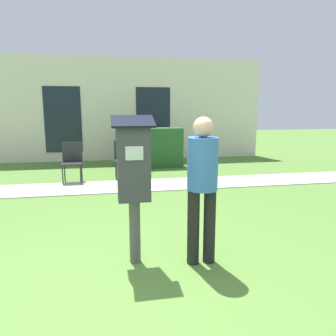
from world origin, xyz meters
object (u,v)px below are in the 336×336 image
person_standing (202,179)px  outdoor_chair_left (72,159)px  outdoor_chair_middle (124,156)px  parking_meter (134,171)px

person_standing → outdoor_chair_left: size_ratio=1.76×
outdoor_chair_left → outdoor_chair_middle: size_ratio=1.00×
person_standing → outdoor_chair_middle: bearing=121.4°
parking_meter → outdoor_chair_left: bearing=103.8°
parking_meter → outdoor_chair_left: size_ratio=1.77×
parking_meter → outdoor_chair_left: 4.35m
person_standing → outdoor_chair_middle: 4.60m
parking_meter → outdoor_chair_middle: bearing=88.3°
parking_meter → outdoor_chair_middle: (0.13, 4.40, -0.49)m
person_standing → outdoor_chair_middle: size_ratio=1.76×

